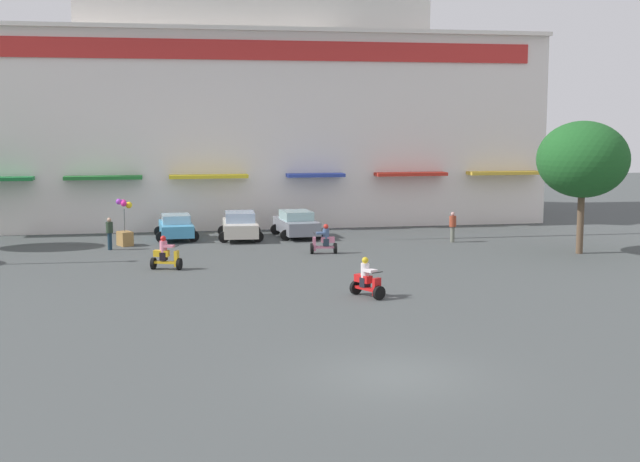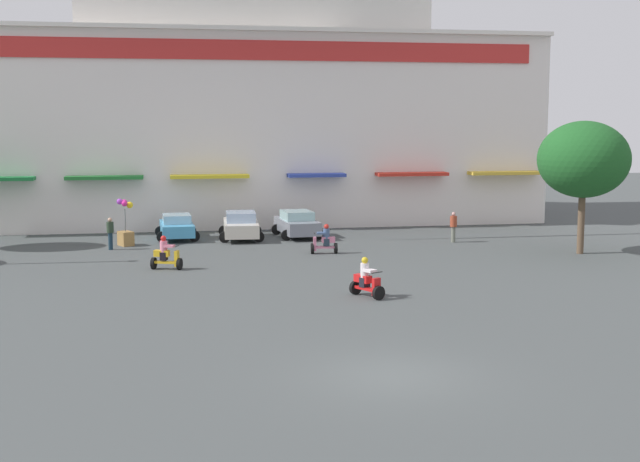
{
  "view_description": "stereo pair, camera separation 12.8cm",
  "coord_description": "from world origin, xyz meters",
  "views": [
    {
      "loc": [
        -5.72,
        -20.62,
        6.55
      ],
      "look_at": [
        0.63,
        14.02,
        1.95
      ],
      "focal_mm": 47.91,
      "sensor_mm": 36.0,
      "label": 1
    },
    {
      "loc": [
        -5.59,
        -20.64,
        6.55
      ],
      "look_at": [
        0.63,
        14.02,
        1.95
      ],
      "focal_mm": 47.91,
      "sensor_mm": 36.0,
      "label": 2
    }
  ],
  "objects": [
    {
      "name": "ground_plane",
      "position": [
        0.0,
        13.0,
        0.0
      ],
      "size": [
        128.0,
        128.0,
        0.0
      ],
      "primitive_type": "plane",
      "color": "#444949"
    },
    {
      "name": "colonial_building",
      "position": [
        0.0,
        36.49,
        9.51
      ],
      "size": [
        36.14,
        17.86,
        22.23
      ],
      "color": "white",
      "rests_on": "ground"
    },
    {
      "name": "plaza_tree_1",
      "position": [
        14.39,
        18.02,
        4.63
      ],
      "size": [
        4.44,
        4.46,
        6.51
      ],
      "color": "brown",
      "rests_on": "ground"
    },
    {
      "name": "parked_car_0",
      "position": [
        -5.12,
        26.74,
        0.7
      ],
      "size": [
        2.44,
        3.91,
        1.38
      ],
      "color": "#4297C8",
      "rests_on": "ground"
    },
    {
      "name": "parked_car_1",
      "position": [
        -1.64,
        26.12,
        0.76
      ],
      "size": [
        2.57,
        4.36,
        1.52
      ],
      "color": "beige",
      "rests_on": "ground"
    },
    {
      "name": "parked_car_2",
      "position": [
        1.55,
        26.43,
        0.75
      ],
      "size": [
        2.63,
        4.35,
        1.48
      ],
      "color": "gray",
      "rests_on": "ground"
    },
    {
      "name": "scooter_rider_1",
      "position": [
        1.98,
        20.24,
        0.61
      ],
      "size": [
        1.35,
        0.65,
        1.47
      ],
      "color": "black",
      "rests_on": "ground"
    },
    {
      "name": "scooter_rider_4",
      "position": [
        -5.72,
        17.06,
        0.63
      ],
      "size": [
        1.43,
        0.93,
        1.51
      ],
      "color": "black",
      "rests_on": "ground"
    },
    {
      "name": "scooter_rider_5",
      "position": [
        1.62,
        9.74,
        0.61
      ],
      "size": [
        1.14,
        1.51,
        1.5
      ],
      "color": "black",
      "rests_on": "ground"
    },
    {
      "name": "pedestrian_0",
      "position": [
        -8.49,
        23.4,
        0.94
      ],
      "size": [
        0.46,
        0.46,
        1.64
      ],
      "color": "#172C3B",
      "rests_on": "ground"
    },
    {
      "name": "pedestrian_1",
      "position": [
        9.52,
        22.87,
        0.93
      ],
      "size": [
        0.51,
        0.51,
        1.64
      ],
      "color": "slate",
      "rests_on": "ground"
    },
    {
      "name": "balloon_vendor_cart",
      "position": [
        -7.8,
        24.74,
        0.84
      ],
      "size": [
        0.92,
        1.07,
        2.48
      ],
      "color": "olive",
      "rests_on": "ground"
    }
  ]
}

